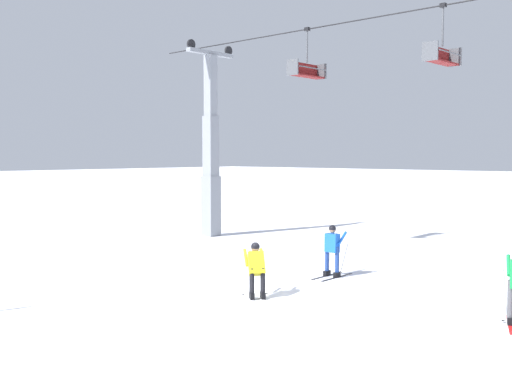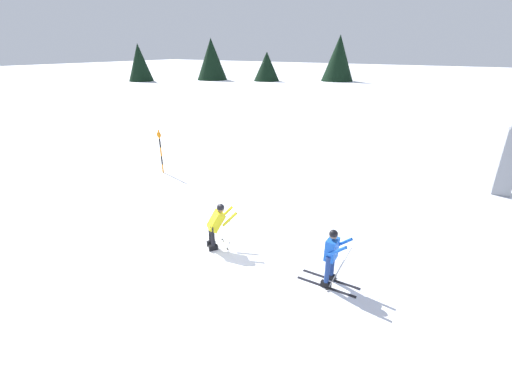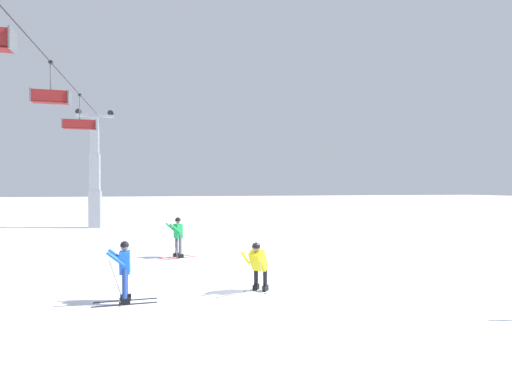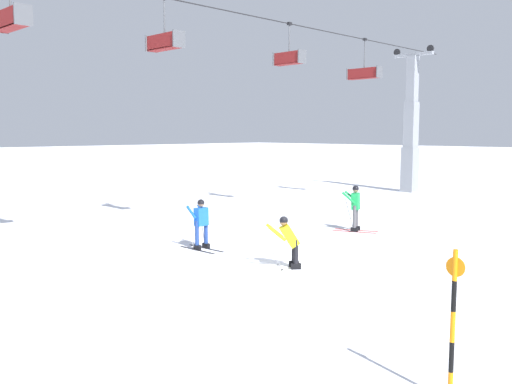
{
  "view_description": "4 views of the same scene",
  "coord_description": "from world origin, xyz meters",
  "views": [
    {
      "loc": [
        10.57,
        -12.17,
        3.88
      ],
      "look_at": [
        -0.86,
        0.31,
        2.83
      ],
      "focal_mm": 42.5,
      "sensor_mm": 36.0,
      "label": 1
    },
    {
      "loc": [
        7.06,
        5.93,
        5.95
      ],
      "look_at": [
        0.64,
        1.9,
        2.75
      ],
      "focal_mm": 24.21,
      "sensor_mm": 36.0,
      "label": 2
    },
    {
      "loc": [
        -11.09,
        2.52,
        3.07
      ],
      "look_at": [
        -0.48,
        -0.11,
        2.96
      ],
      "focal_mm": 26.41,
      "sensor_mm": 36.0,
      "label": 3
    },
    {
      "loc": [
        -11.79,
        -10.31,
        3.84
      ],
      "look_at": [
        -0.17,
        1.32,
        2.04
      ],
      "focal_mm": 38.62,
      "sensor_mm": 36.0,
      "label": 4
    }
  ],
  "objects": [
    {
      "name": "skier_distant_downhill",
      "position": [
        -0.51,
        3.52,
        0.96
      ],
      "size": [
        0.71,
        1.65,
        1.68
      ],
      "color": "black",
      "rests_on": "ground_plane"
    },
    {
      "name": "ground_plane",
      "position": [
        0.0,
        0.0,
        0.0
      ],
      "size": [
        260.0,
        260.0,
        0.0
      ],
      "primitive_type": "plane",
      "color": "white"
    },
    {
      "name": "chairlift_seat_fourth",
      "position": [
        14.64,
        7.6,
        7.12
      ],
      "size": [
        0.61,
        2.03,
        2.24
      ],
      "color": "black"
    },
    {
      "name": "skier_carving_main",
      "position": [
        -0.38,
        -0.2,
        0.86
      ],
      "size": [
        1.68,
        1.48,
        1.63
      ],
      "color": "white",
      "rests_on": "ground_plane"
    },
    {
      "name": "skier_distant_uphill",
      "position": [
        5.82,
        1.88,
        1.05
      ],
      "size": [
        1.09,
        1.75,
        1.81
      ],
      "color": "red",
      "rests_on": "ground_plane"
    },
    {
      "name": "haul_cable",
      "position": [
        4.81,
        7.6,
        8.96
      ],
      "size": [
        36.51,
        0.05,
        0.05
      ],
      "primitive_type": "cylinder",
      "rotation": [
        0.0,
        1.57,
        0.0
      ],
      "color": "black"
    },
    {
      "name": "chairlift_seat_middle",
      "position": [
        8.31,
        7.6,
        7.37
      ],
      "size": [
        0.61,
        1.66,
        1.99
      ],
      "color": "black"
    },
    {
      "name": "lift_tower_far",
      "position": [
        20.06,
        7.6,
        3.75
      ],
      "size": [
        0.85,
        2.74,
        9.12
      ],
      "color": "gray",
      "rests_on": "ground_plane"
    }
  ]
}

